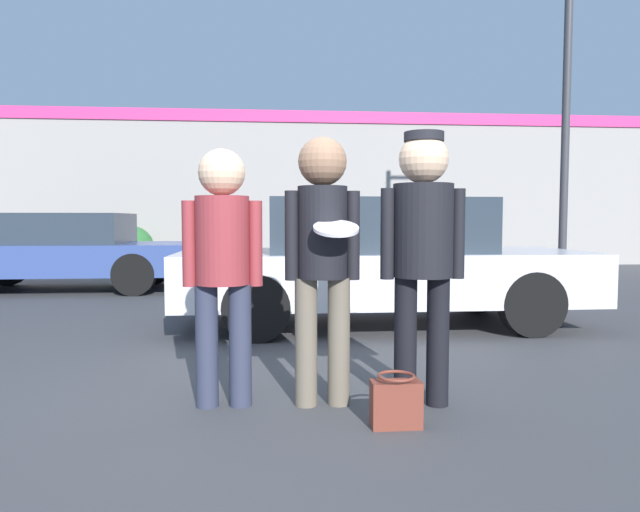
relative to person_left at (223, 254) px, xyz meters
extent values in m
plane|color=#3F3F42|center=(0.33, 0.08, -1.02)|extent=(56.00, 56.00, 0.00)
cube|color=gray|center=(0.33, 11.18, 1.00)|extent=(24.00, 0.18, 4.04)
cube|color=#E0337A|center=(0.33, 11.07, 2.88)|extent=(24.00, 0.04, 0.30)
cylinder|color=#2D3347|center=(-0.11, 0.00, -0.61)|extent=(0.15, 0.15, 0.82)
cylinder|color=#2D3347|center=(0.11, 0.00, -0.61)|extent=(0.15, 0.15, 0.82)
cylinder|color=maroon|center=(0.00, 0.00, 0.09)|extent=(0.35, 0.35, 0.58)
cylinder|color=maroon|center=(-0.22, 0.00, 0.07)|extent=(0.09, 0.09, 0.56)
cylinder|color=maroon|center=(0.22, 0.00, 0.07)|extent=(0.09, 0.09, 0.56)
sphere|color=#DBB28E|center=(0.00, 0.00, 0.53)|extent=(0.31, 0.31, 0.31)
cylinder|color=#665B4C|center=(0.55, -0.03, -0.59)|extent=(0.15, 0.15, 0.86)
cylinder|color=#665B4C|center=(0.77, -0.03, -0.59)|extent=(0.15, 0.15, 0.86)
cylinder|color=black|center=(0.66, -0.03, 0.14)|extent=(0.33, 0.33, 0.61)
cylinder|color=black|center=(0.45, -0.03, 0.12)|extent=(0.09, 0.09, 0.59)
cylinder|color=black|center=(0.86, -0.03, 0.12)|extent=(0.09, 0.09, 0.59)
sphere|color=#8C664C|center=(0.66, -0.03, 0.60)|extent=(0.32, 0.32, 0.32)
cylinder|color=silver|center=(0.72, -0.28, 0.17)|extent=(0.28, 0.28, 0.11)
cylinder|color=black|center=(1.20, -0.11, -0.59)|extent=(0.15, 0.15, 0.86)
cylinder|color=black|center=(1.42, -0.11, -0.59)|extent=(0.15, 0.15, 0.86)
cylinder|color=black|center=(1.31, -0.11, 0.15)|extent=(0.39, 0.39, 0.61)
cylinder|color=black|center=(1.08, -0.11, 0.13)|extent=(0.09, 0.09, 0.59)
cylinder|color=black|center=(1.55, -0.11, 0.13)|extent=(0.09, 0.09, 0.59)
sphere|color=#DBB28E|center=(1.31, -0.11, 0.62)|extent=(0.32, 0.32, 0.32)
cylinder|color=black|center=(1.31, -0.11, 0.76)|extent=(0.26, 0.26, 0.06)
cube|color=silver|center=(1.63, 2.80, -0.43)|extent=(4.70, 1.81, 0.58)
cube|color=#28333D|center=(1.53, 2.80, 0.16)|extent=(2.44, 1.55, 0.61)
cylinder|color=black|center=(3.08, 3.61, -0.67)|extent=(0.70, 0.22, 0.70)
cylinder|color=black|center=(3.08, 2.00, -0.67)|extent=(0.70, 0.22, 0.70)
cylinder|color=black|center=(0.17, 3.61, -0.67)|extent=(0.70, 0.22, 0.70)
cylinder|color=black|center=(0.17, 2.00, -0.67)|extent=(0.70, 0.22, 0.70)
cube|color=#334784|center=(-3.25, 6.55, -0.46)|extent=(4.36, 1.87, 0.53)
cube|color=#28333D|center=(-3.34, 6.55, 0.07)|extent=(2.27, 1.61, 0.53)
cylinder|color=black|center=(-1.90, 7.39, -0.67)|extent=(0.69, 0.22, 0.69)
cylinder|color=black|center=(-1.90, 5.71, -0.67)|extent=(0.69, 0.22, 0.69)
cylinder|color=black|center=(-4.60, 7.39, -0.67)|extent=(0.69, 0.22, 0.69)
cylinder|color=#38383D|center=(4.74, 4.49, 2.16)|extent=(0.12, 0.12, 6.36)
sphere|color=#2D6B33|center=(-3.05, 10.44, -0.47)|extent=(1.09, 1.09, 1.09)
cube|color=brown|center=(1.06, -0.49, -0.88)|extent=(0.30, 0.14, 0.28)
torus|color=brown|center=(1.06, -0.49, -0.71)|extent=(0.23, 0.23, 0.02)
camera|label=1|loc=(0.31, -3.78, 0.23)|focal=32.00mm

